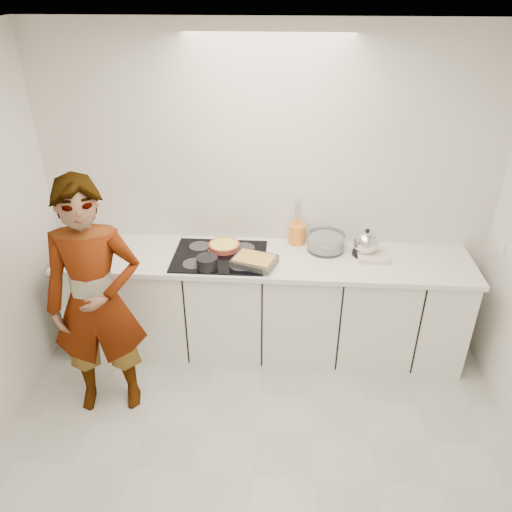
# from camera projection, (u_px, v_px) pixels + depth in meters

# --- Properties ---
(floor) EXTENTS (3.60, 3.20, 0.00)m
(floor) POSITION_uv_depth(u_px,v_px,m) (253.00, 476.00, 3.25)
(floor) COLOR beige
(floor) RESTS_ON ground
(ceiling) EXTENTS (3.60, 3.20, 0.00)m
(ceiling) POSITION_uv_depth(u_px,v_px,m) (250.00, 47.00, 1.96)
(ceiling) COLOR white
(ceiling) RESTS_ON wall_back
(wall_back) EXTENTS (3.60, 0.00, 2.60)m
(wall_back) POSITION_uv_depth(u_px,v_px,m) (267.00, 195.00, 3.99)
(wall_back) COLOR white
(wall_back) RESTS_ON ground
(base_cabinets) EXTENTS (3.20, 0.58, 0.87)m
(base_cabinets) POSITION_uv_depth(u_px,v_px,m) (264.00, 307.00, 4.14)
(base_cabinets) COLOR white
(base_cabinets) RESTS_ON floor
(countertop) EXTENTS (3.24, 0.64, 0.04)m
(countertop) POSITION_uv_depth(u_px,v_px,m) (264.00, 259.00, 3.92)
(countertop) COLOR white
(countertop) RESTS_ON base_cabinets
(hob) EXTENTS (0.72, 0.54, 0.01)m
(hob) POSITION_uv_depth(u_px,v_px,m) (220.00, 256.00, 3.91)
(hob) COLOR black
(hob) RESTS_ON countertop
(tart_dish) EXTENTS (0.27, 0.27, 0.04)m
(tart_dish) POSITION_uv_depth(u_px,v_px,m) (224.00, 246.00, 3.99)
(tart_dish) COLOR #B04230
(tart_dish) RESTS_ON hob
(saucepan) EXTENTS (0.21, 0.21, 0.15)m
(saucepan) POSITION_uv_depth(u_px,v_px,m) (207.00, 262.00, 3.72)
(saucepan) COLOR black
(saucepan) RESTS_ON hob
(baking_dish) EXTENTS (0.37, 0.32, 0.06)m
(baking_dish) POSITION_uv_depth(u_px,v_px,m) (254.00, 261.00, 3.77)
(baking_dish) COLOR silver
(baking_dish) RESTS_ON hob
(mixing_bowl) EXTENTS (0.38, 0.38, 0.14)m
(mixing_bowl) POSITION_uv_depth(u_px,v_px,m) (326.00, 243.00, 3.98)
(mixing_bowl) COLOR silver
(mixing_bowl) RESTS_ON countertop
(tea_towel) EXTENTS (0.23, 0.17, 0.04)m
(tea_towel) POSITION_uv_depth(u_px,v_px,m) (373.00, 257.00, 3.87)
(tea_towel) COLOR white
(tea_towel) RESTS_ON countertop
(kettle) EXTENTS (0.26, 0.26, 0.23)m
(kettle) POSITION_uv_depth(u_px,v_px,m) (366.00, 244.00, 3.90)
(kettle) COLOR black
(kettle) RESTS_ON countertop
(utensil_crock) EXTENTS (0.16, 0.16, 0.17)m
(utensil_crock) POSITION_uv_depth(u_px,v_px,m) (297.00, 234.00, 4.07)
(utensil_crock) COLOR orange
(utensil_crock) RESTS_ON countertop
(cook) EXTENTS (0.73, 0.55, 1.80)m
(cook) POSITION_uv_depth(u_px,v_px,m) (96.00, 302.00, 3.39)
(cook) COLOR white
(cook) RESTS_ON floor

